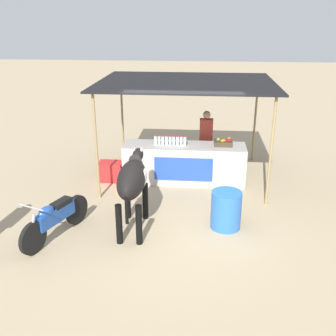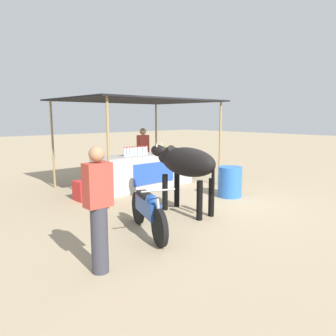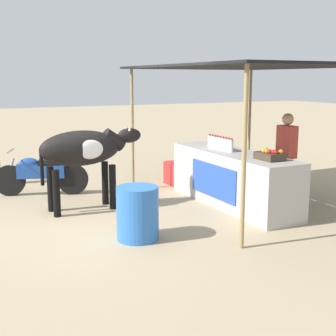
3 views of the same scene
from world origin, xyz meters
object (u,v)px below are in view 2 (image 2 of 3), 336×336
object	(u,v)px
stall_counter	(145,171)
cow	(186,164)
water_barrel	(230,182)
passerby_on_street	(99,209)
cooler_box	(88,190)
motorcycle_parked	(148,210)
fruit_crate	(169,149)
vendor_behind_counter	(143,154)

from	to	relation	value
stall_counter	cow	size ratio (longest dim) A/B	1.64
water_barrel	passerby_on_street	distance (m)	4.75
cooler_box	motorcycle_parked	xyz separation A→B (m)	(-0.40, -2.83, 0.19)
stall_counter	cow	bearing A→B (deg)	-109.34
fruit_crate	passerby_on_street	world-z (taller)	passerby_on_street
cow	passerby_on_street	distance (m)	2.98
stall_counter	cow	world-z (taller)	cow
cooler_box	passerby_on_street	world-z (taller)	passerby_on_street
water_barrel	cow	world-z (taller)	cow
fruit_crate	motorcycle_parked	xyz separation A→B (m)	(-3.21, -2.98, -0.61)
vendor_behind_counter	cow	size ratio (longest dim) A/B	0.90
stall_counter	passerby_on_street	bearing A→B (deg)	-134.95
fruit_crate	cooler_box	size ratio (longest dim) A/B	0.73
cooler_box	passerby_on_street	xyz separation A→B (m)	(-1.74, -3.50, 0.61)
fruit_crate	cooler_box	world-z (taller)	fruit_crate
vendor_behind_counter	cow	distance (m)	3.49
fruit_crate	motorcycle_parked	distance (m)	4.42
fruit_crate	water_barrel	bearing A→B (deg)	-90.33
cooler_box	water_barrel	world-z (taller)	water_barrel
cow	passerby_on_street	xyz separation A→B (m)	(-2.74, -1.16, -0.18)
cooler_box	motorcycle_parked	size ratio (longest dim) A/B	0.35
water_barrel	passerby_on_street	bearing A→B (deg)	-163.28
cooler_box	motorcycle_parked	world-z (taller)	motorcycle_parked
cow	passerby_on_street	size ratio (longest dim) A/B	1.11
passerby_on_street	stall_counter	bearing A→B (deg)	45.05
cooler_box	cow	bearing A→B (deg)	-66.95
motorcycle_parked	vendor_behind_counter	bearing A→B (deg)	52.94
fruit_crate	water_barrel	size ratio (longest dim) A/B	0.58
water_barrel	cow	xyz separation A→B (m)	(-1.79, -0.20, 0.65)
water_barrel	cow	size ratio (longest dim) A/B	0.42
vendor_behind_counter	cow	world-z (taller)	vendor_behind_counter
cooler_box	water_barrel	xyz separation A→B (m)	(2.79, -2.14, 0.14)
vendor_behind_counter	passerby_on_street	bearing A→B (deg)	-133.42
fruit_crate	cow	world-z (taller)	cow
motorcycle_parked	stall_counter	bearing A→B (deg)	52.41
water_barrel	motorcycle_parked	distance (m)	3.27
passerby_on_street	fruit_crate	bearing A→B (deg)	38.78
motorcycle_parked	passerby_on_street	bearing A→B (deg)	-153.38
fruit_crate	motorcycle_parked	world-z (taller)	fruit_crate
water_barrel	motorcycle_parked	size ratio (longest dim) A/B	0.44
vendor_behind_counter	motorcycle_parked	bearing A→B (deg)	-127.06
fruit_crate	vendor_behind_counter	world-z (taller)	vendor_behind_counter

